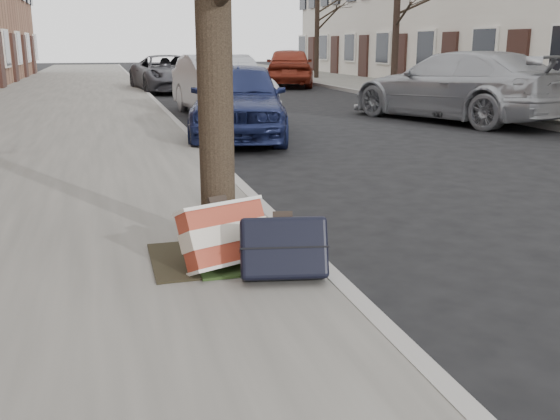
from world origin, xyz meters
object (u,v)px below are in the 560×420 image
object	(u,v)px
suitcase_red	(225,235)
car_near_front	(239,100)
car_near_mid	(221,86)
suitcase_navy	(284,248)

from	to	relation	value
suitcase_red	car_near_front	world-z (taller)	car_near_front
car_near_front	car_near_mid	xyz separation A→B (m)	(0.34, 3.66, 0.02)
car_near_front	car_near_mid	bearing A→B (deg)	97.64
suitcase_red	car_near_front	xyz separation A→B (m)	(1.59, 6.97, 0.33)
suitcase_red	car_near_mid	bearing A→B (deg)	58.20
car_near_front	car_near_mid	size ratio (longest dim) A/B	0.94
car_near_front	car_near_mid	world-z (taller)	car_near_mid
suitcase_navy	car_near_front	bearing A→B (deg)	91.09
suitcase_red	car_near_front	distance (m)	7.16
suitcase_navy	car_near_mid	world-z (taller)	car_near_mid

